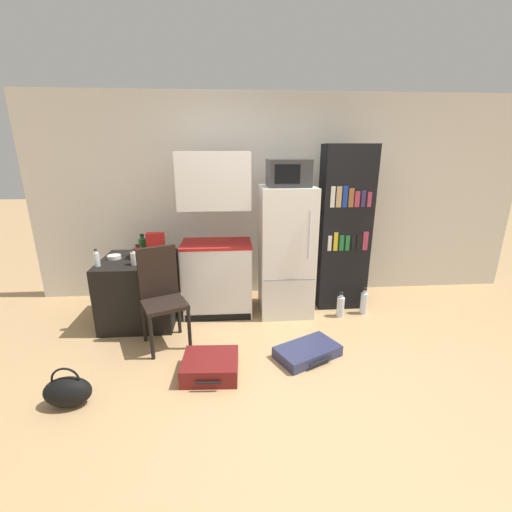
{
  "coord_description": "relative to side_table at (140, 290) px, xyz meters",
  "views": [
    {
      "loc": [
        -0.49,
        -2.49,
        1.9
      ],
      "look_at": [
        -0.23,
        0.85,
        0.86
      ],
      "focal_mm": 24.0,
      "sensor_mm": 36.0,
      "label": 1
    }
  ],
  "objects": [
    {
      "name": "ground_plane",
      "position": [
        1.53,
        -1.21,
        -0.37
      ],
      "size": [
        24.0,
        24.0,
        0.0
      ],
      "primitive_type": "plane",
      "color": "tan"
    },
    {
      "name": "water_bottle_middle",
      "position": [
        2.32,
        -0.1,
        -0.24
      ],
      "size": [
        0.09,
        0.09,
        0.31
      ],
      "color": "silver",
      "rests_on": "ground_plane"
    },
    {
      "name": "microwave",
      "position": [
        1.69,
        0.11,
        1.29
      ],
      "size": [
        0.46,
        0.41,
        0.29
      ],
      "color": "#333333",
      "rests_on": "refrigerator"
    },
    {
      "name": "bottle_clear_short",
      "position": [
        -0.34,
        -0.21,
        0.45
      ],
      "size": [
        0.06,
        0.06,
        0.18
      ],
      "color": "silver",
      "rests_on": "side_table"
    },
    {
      "name": "bottle_milk_white",
      "position": [
        0.03,
        -0.2,
        0.44
      ],
      "size": [
        0.08,
        0.08,
        0.17
      ],
      "color": "white",
      "rests_on": "side_table"
    },
    {
      "name": "bottle_ketchup_red",
      "position": [
        0.03,
        -0.01,
        0.44
      ],
      "size": [
        0.09,
        0.09,
        0.17
      ],
      "color": "#AD1914",
      "rests_on": "side_table"
    },
    {
      "name": "cereal_box",
      "position": [
        0.23,
        -0.02,
        0.52
      ],
      "size": [
        0.19,
        0.07,
        0.3
      ],
      "color": "red",
      "rests_on": "side_table"
    },
    {
      "name": "chair",
      "position": [
        0.34,
        -0.49,
        0.2
      ],
      "size": [
        0.53,
        0.53,
        0.99
      ],
      "rotation": [
        0.0,
        0.0,
        0.42
      ],
      "color": "black",
      "rests_on": "ground_plane"
    },
    {
      "name": "side_table",
      "position": [
        0.0,
        0.0,
        0.0
      ],
      "size": [
        0.78,
        0.79,
        0.74
      ],
      "color": "black",
      "rests_on": "ground_plane"
    },
    {
      "name": "kitchen_hutch",
      "position": [
        0.88,
        0.14,
        0.49
      ],
      "size": [
        0.81,
        0.51,
        1.89
      ],
      "color": "white",
      "rests_on": "ground_plane"
    },
    {
      "name": "wall_back",
      "position": [
        1.73,
        0.79,
        0.92
      ],
      "size": [
        6.4,
        0.1,
        2.58
      ],
      "color": "silver",
      "rests_on": "ground_plane"
    },
    {
      "name": "handbag",
      "position": [
        -0.23,
        -1.39,
        -0.25
      ],
      "size": [
        0.36,
        0.2,
        0.33
      ],
      "color": "black",
      "rests_on": "ground_plane"
    },
    {
      "name": "bottle_green_tall",
      "position": [
        0.04,
        0.16,
        0.47
      ],
      "size": [
        0.09,
        0.09,
        0.24
      ],
      "color": "#1E6028",
      "rests_on": "side_table"
    },
    {
      "name": "bookshelf",
      "position": [
        2.41,
        0.24,
        0.61
      ],
      "size": [
        0.59,
        0.33,
        1.97
      ],
      "color": "black",
      "rests_on": "ground_plane"
    },
    {
      "name": "water_bottle_front",
      "position": [
        2.62,
        -0.05,
        -0.23
      ],
      "size": [
        0.08,
        0.08,
        0.33
      ],
      "color": "silver",
      "rests_on": "ground_plane"
    },
    {
      "name": "refrigerator",
      "position": [
        1.69,
        0.11,
        0.39
      ],
      "size": [
        0.61,
        0.59,
        1.51
      ],
      "color": "white",
      "rests_on": "ground_plane"
    },
    {
      "name": "bottle_amber_beer",
      "position": [
        0.17,
        0.33,
        0.43
      ],
      "size": [
        0.09,
        0.09,
        0.15
      ],
      "color": "brown",
      "rests_on": "side_table"
    },
    {
      "name": "suitcase_small_flat",
      "position": [
        1.75,
        -0.89,
        -0.32
      ],
      "size": [
        0.68,
        0.58,
        0.11
      ],
      "rotation": [
        0.0,
        0.0,
        0.47
      ],
      "color": "navy",
      "rests_on": "ground_plane"
    },
    {
      "name": "suitcase_large_flat",
      "position": [
        0.84,
        -1.09,
        -0.29
      ],
      "size": [
        0.5,
        0.46,
        0.16
      ],
      "rotation": [
        0.0,
        0.0,
        -0.05
      ],
      "color": "maroon",
      "rests_on": "ground_plane"
    },
    {
      "name": "bowl",
      "position": [
        -0.25,
        0.03,
        0.39
      ],
      "size": [
        0.15,
        0.15,
        0.04
      ],
      "color": "silver",
      "rests_on": "side_table"
    }
  ]
}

